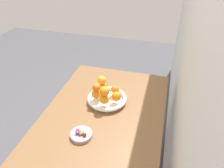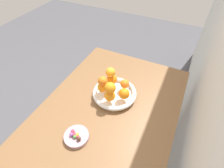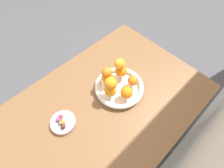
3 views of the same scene
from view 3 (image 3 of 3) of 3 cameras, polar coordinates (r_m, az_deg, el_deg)
The scene contains 20 objects.
ground_plane at distance 1.63m, azimuth -1.34°, elevation -18.27°, with size 6.00×6.00×0.00m, color #4C4C51.
dining_table at distance 1.01m, azimuth -2.07°, elevation -8.73°, with size 1.10×0.76×0.74m.
fruit_bowl at distance 0.96m, azimuth 2.37°, elevation -1.07°, with size 0.27×0.27×0.04m.
candy_dish at distance 0.91m, azimuth -15.64°, elevation -12.01°, with size 0.13×0.13×0.02m, color #B28C99.
orange_0 at distance 0.89m, azimuth -0.53°, elevation -2.06°, with size 0.06×0.06×0.06m, color orange.
orange_1 at distance 0.89m, azimuth 4.78°, elevation -2.82°, with size 0.06×0.06×0.06m, color orange.
orange_2 at distance 0.93m, azimuth 6.81°, elevation 1.12°, with size 0.06×0.06×0.06m, color orange.
orange_3 at distance 0.96m, azimuth 2.98°, elevation 4.26°, with size 0.07×0.07×0.07m, color orange.
orange_4 at distance 0.94m, azimuth -1.54°, elevation 2.20°, with size 0.06×0.06×0.06m, color orange.
orange_5 at distance 0.84m, azimuth -0.43°, elevation 0.20°, with size 0.06×0.06×0.06m, color orange.
orange_6 at distance 0.88m, azimuth -1.73°, elevation 3.83°, with size 0.06×0.06×0.06m, color orange.
orange_7 at distance 0.91m, azimuth 2.54°, elevation 6.54°, with size 0.06×0.06×0.06m, color orange.
candy_ball_0 at distance 0.88m, azimuth -15.70°, elevation -13.25°, with size 0.02×0.02×0.02m, color #472819.
candy_ball_1 at distance 0.89m, azimuth -15.68°, elevation -11.72°, with size 0.02×0.02×0.02m, color gold.
candy_ball_2 at distance 0.89m, azimuth -16.34°, elevation -11.47°, with size 0.02×0.02×0.02m, color #C6384C.
candy_ball_3 at distance 0.90m, azimuth -17.15°, elevation -11.05°, with size 0.02×0.02×0.02m, color #8C4C99.
candy_ball_4 at distance 0.89m, azimuth -15.54°, elevation -12.55°, with size 0.01×0.01×0.01m, color #C6384C.
candy_ball_5 at distance 0.89m, azimuth -16.53°, elevation -12.08°, with size 0.02×0.02×0.02m, color #4C9947.
candy_ball_6 at distance 0.89m, azimuth -16.00°, elevation -12.26°, with size 0.01×0.01×0.01m, color #C6384C.
candy_ball_7 at distance 0.90m, azimuth -16.47°, elevation -10.20°, with size 0.02×0.02×0.02m, color #C6384C.
Camera 3 is at (0.27, 0.33, 1.57)m, focal length 28.00 mm.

